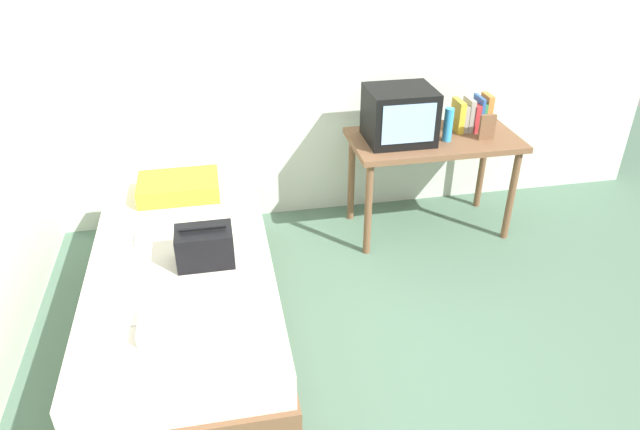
{
  "coord_description": "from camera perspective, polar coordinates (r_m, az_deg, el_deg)",
  "views": [
    {
      "loc": [
        -0.79,
        -1.99,
        2.3
      ],
      "look_at": [
        -0.21,
        0.99,
        0.51
      ],
      "focal_mm": 32.65,
      "sensor_mm": 36.0,
      "label": 1
    }
  ],
  "objects": [
    {
      "name": "remote_silver",
      "position": [
        3.47,
        -17.3,
        -2.16
      ],
      "size": [
        0.04,
        0.14,
        0.02
      ],
      "primitive_type": "cube",
      "color": "#B7B7BC",
      "rests_on": "bed"
    },
    {
      "name": "tv",
      "position": [
        3.97,
        7.8,
        9.69
      ],
      "size": [
        0.44,
        0.39,
        0.36
      ],
      "color": "black",
      "rests_on": "desk"
    },
    {
      "name": "magazine",
      "position": [
        2.96,
        -15.95,
        -8.35
      ],
      "size": [
        0.21,
        0.29,
        0.01
      ],
      "primitive_type": "cube",
      "color": "white",
      "rests_on": "bed"
    },
    {
      "name": "wall_back",
      "position": [
        4.19,
        0.23,
        16.69
      ],
      "size": [
        5.2,
        0.1,
        2.6
      ],
      "primitive_type": "cube",
      "color": "silver",
      "rests_on": "ground"
    },
    {
      "name": "book_row",
      "position": [
        4.27,
        14.64,
        9.5
      ],
      "size": [
        0.25,
        0.17,
        0.25
      ],
      "color": "gold",
      "rests_on": "desk"
    },
    {
      "name": "folded_towel",
      "position": [
        2.79,
        -14.49,
        -10.24
      ],
      "size": [
        0.28,
        0.22,
        0.06
      ],
      "primitive_type": "cube",
      "color": "white",
      "rests_on": "bed"
    },
    {
      "name": "ground_plane",
      "position": [
        3.14,
        7.62,
        -16.93
      ],
      "size": [
        8.0,
        8.0,
        0.0
      ],
      "primitive_type": "plane",
      "color": "#4C6B56"
    },
    {
      "name": "pillow",
      "position": [
        3.87,
        -13.67,
        2.7
      ],
      "size": [
        0.51,
        0.35,
        0.11
      ],
      "primitive_type": "cube",
      "color": "yellow",
      "rests_on": "bed"
    },
    {
      "name": "desk",
      "position": [
        4.15,
        11.03,
        6.33
      ],
      "size": [
        1.16,
        0.6,
        0.73
      ],
      "color": "brown",
      "rests_on": "ground"
    },
    {
      "name": "handbag",
      "position": [
        3.14,
        -11.22,
        -3.02
      ],
      "size": [
        0.3,
        0.2,
        0.23
      ],
      "color": "black",
      "rests_on": "bed"
    },
    {
      "name": "bed",
      "position": [
        3.4,
        -13.02,
        -7.7
      ],
      "size": [
        1.0,
        2.0,
        0.49
      ],
      "color": "brown",
      "rests_on": "ground"
    },
    {
      "name": "water_bottle",
      "position": [
        4.04,
        12.45,
        8.64
      ],
      "size": [
        0.06,
        0.06,
        0.23
      ],
      "primitive_type": "cylinder",
      "color": "#3399DB",
      "rests_on": "desk"
    },
    {
      "name": "picture_frame",
      "position": [
        4.13,
        16.07,
        8.27
      ],
      "size": [
        0.11,
        0.02,
        0.18
      ],
      "primitive_type": "cube",
      "color": "brown",
      "rests_on": "desk"
    },
    {
      "name": "remote_dark",
      "position": [
        2.85,
        -12.01,
        -9.4
      ],
      "size": [
        0.04,
        0.16,
        0.02
      ],
      "primitive_type": "cube",
      "color": "black",
      "rests_on": "bed"
    }
  ]
}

